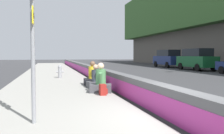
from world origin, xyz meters
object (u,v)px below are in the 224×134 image
(seated_person_foreground, at_px, (101,83))
(parked_car_midline, at_px, (168,58))
(seated_person_rear, at_px, (93,77))
(parked_car_fourth, at_px, (197,59))
(backpack, at_px, (103,90))
(seated_person_middle, at_px, (96,80))
(fire_hydrant, at_px, (60,71))
(route_sign_post, at_px, (33,26))

(seated_person_foreground, height_order, parked_car_midline, parked_car_midline)
(seated_person_rear, xyz_separation_m, parked_car_midline, (16.82, -12.94, 0.68))
(seated_person_foreground, xyz_separation_m, parked_car_fourth, (12.78, -12.99, 0.68))
(parked_car_midline, bearing_deg, parked_car_fourth, 179.65)
(backpack, distance_m, parked_car_fourth, 18.79)
(seated_person_middle, relative_size, parked_car_midline, 0.22)
(seated_person_foreground, bearing_deg, backpack, 174.45)
(seated_person_middle, distance_m, backpack, 2.03)
(fire_hydrant, height_order, seated_person_foreground, seated_person_foreground)
(seated_person_middle, height_order, parked_car_midline, parked_car_midline)
(seated_person_foreground, distance_m, parked_car_fourth, 18.23)
(seated_person_middle, bearing_deg, route_sign_post, 155.74)
(seated_person_rear, distance_m, parked_car_midline, 21.23)
(parked_car_fourth, bearing_deg, parked_car_midline, -0.35)
(fire_hydrant, height_order, seated_person_middle, seated_person_middle)
(parked_car_midline, bearing_deg, route_sign_post, 146.38)
(route_sign_post, xyz_separation_m, seated_person_rear, (6.22, -2.38, -1.73))
(seated_person_foreground, relative_size, seated_person_rear, 0.99)
(seated_person_rear, bearing_deg, parked_car_fourth, -51.01)
(seated_person_rear, bearing_deg, parked_car_midline, -37.56)
(parked_car_fourth, xyz_separation_m, parked_car_midline, (6.38, -0.04, 0.00))
(fire_hydrant, relative_size, parked_car_midline, 0.18)
(fire_hydrant, relative_size, seated_person_middle, 0.84)
(seated_person_foreground, xyz_separation_m, backpack, (-0.70, 0.07, -0.17))
(seated_person_rear, bearing_deg, backpack, 177.06)
(seated_person_rear, xyz_separation_m, backpack, (-3.05, 0.16, -0.17))
(parked_car_fourth, bearing_deg, seated_person_rear, 128.99)
(seated_person_foreground, relative_size, parked_car_midline, 0.24)
(seated_person_middle, bearing_deg, backpack, 176.84)
(fire_hydrant, relative_size, seated_person_foreground, 0.75)
(seated_person_foreground, bearing_deg, seated_person_rear, -2.16)
(parked_car_midline, bearing_deg, seated_person_foreground, 145.80)
(seated_person_foreground, xyz_separation_m, seated_person_middle, (1.31, -0.04, -0.04))
(seated_person_middle, relative_size, backpack, 2.63)
(parked_car_fourth, bearing_deg, backpack, 135.94)
(seated_person_foreground, height_order, backpack, seated_person_foreground)
(fire_hydrant, distance_m, seated_person_foreground, 6.62)
(fire_hydrant, height_order, parked_car_fourth, parked_car_fourth)
(seated_person_rear, height_order, backpack, seated_person_rear)
(seated_person_foreground, xyz_separation_m, parked_car_midline, (19.17, -13.02, 0.68))
(route_sign_post, xyz_separation_m, seated_person_foreground, (3.88, -2.29, -1.73))
(seated_person_foreground, relative_size, seated_person_middle, 1.11)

